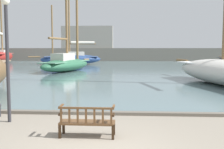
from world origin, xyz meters
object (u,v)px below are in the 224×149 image
sailboat_outer_port (71,58)px  sailboat_nearest_starboard (66,62)px  lamp_post (7,47)px  park_bench (87,121)px  sailboat_distant_harbor (2,56)px

sailboat_outer_port → sailboat_nearest_starboard: sailboat_nearest_starboard is taller
sailboat_outer_port → lamp_post: (4.74, -33.50, 1.52)m
park_bench → sailboat_outer_port: size_ratio=0.15×
park_bench → lamp_post: (-2.98, 1.50, 2.14)m
sailboat_distant_harbor → sailboat_outer_port: 14.58m
sailboat_outer_port → lamp_post: bearing=-81.9°
sailboat_nearest_starboard → lamp_post: (2.71, -20.98, 1.49)m
lamp_post → sailboat_distant_harbor: bearing=115.1°
sailboat_outer_port → sailboat_nearest_starboard: (2.03, -12.52, 0.02)m
sailboat_nearest_starboard → sailboat_distant_harbor: bearing=130.8°
sailboat_distant_harbor → lamp_post: size_ratio=3.14×
park_bench → sailboat_outer_port: 35.85m
park_bench → sailboat_distant_harbor: sailboat_distant_harbor is taller
sailboat_distant_harbor → lamp_post: sailboat_distant_harbor is taller
sailboat_nearest_starboard → sailboat_outer_port: bearing=99.2°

